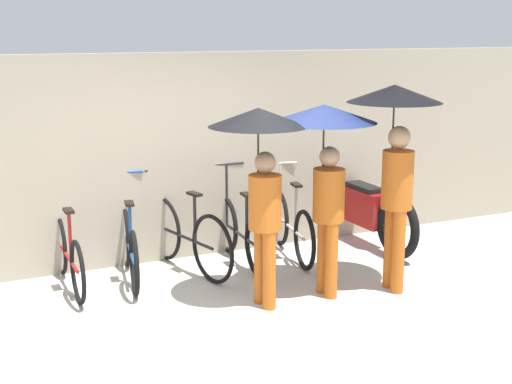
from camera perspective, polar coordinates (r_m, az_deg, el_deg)
ground_plane at (r=6.71m, az=-0.71°, el=-10.57°), size 30.00×30.00×0.00m
back_wall at (r=8.32m, az=-6.85°, el=2.71°), size 11.71×0.12×2.41m
parked_bicycle_0 at (r=7.77m, az=-14.78°, el=-4.91°), size 0.44×1.64×1.06m
parked_bicycle_1 at (r=7.87m, az=-10.06°, el=-4.34°), size 0.47×1.63×1.11m
parked_bicycle_2 at (r=8.05m, az=-5.61°, el=-3.54°), size 0.56×1.75×1.11m
parked_bicycle_3 at (r=8.25m, az=-1.20°, el=-3.34°), size 0.44×1.67×1.11m
parked_bicycle_4 at (r=8.52m, az=2.83°, el=-2.77°), size 0.48×1.67×1.06m
pedestrian_leading at (r=6.80m, az=0.37°, el=3.15°), size 0.96×0.96×1.94m
pedestrian_center at (r=7.13m, az=5.57°, el=3.88°), size 1.06×1.06×1.95m
pedestrian_trailing at (r=7.35m, az=11.09°, el=4.69°), size 0.97×0.97×2.13m
motorcycle at (r=9.15m, az=8.56°, el=-1.37°), size 0.58×2.23×0.96m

